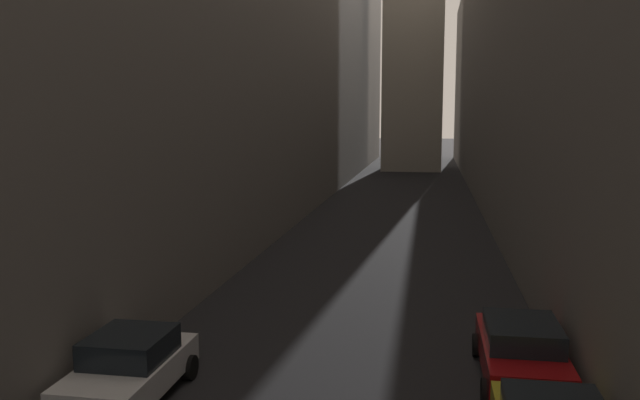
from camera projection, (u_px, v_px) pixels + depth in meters
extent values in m
plane|color=black|center=(396.00, 213.00, 42.02)|extent=(264.00, 264.00, 0.00)
cube|color=slate|center=(215.00, 26.00, 44.45)|extent=(14.32, 108.00, 24.83)
cube|color=slate|center=(576.00, 50.00, 40.75)|extent=(11.16, 108.00, 20.82)
cube|color=silver|center=(130.00, 374.00, 14.49)|extent=(1.82, 3.90, 0.64)
cube|color=black|center=(130.00, 346.00, 14.48)|extent=(1.67, 1.88, 0.59)
cylinder|color=black|center=(120.00, 362.00, 15.98)|extent=(0.22, 0.60, 0.60)
cylinder|color=black|center=(190.00, 367.00, 15.68)|extent=(0.22, 0.60, 0.60)
cube|color=maroon|center=(521.00, 355.00, 15.53)|extent=(1.83, 4.36, 0.67)
cube|color=black|center=(522.00, 333.00, 15.35)|extent=(1.68, 2.15, 0.53)
cylinder|color=black|center=(477.00, 345.00, 17.17)|extent=(0.22, 0.61, 0.61)
cylinder|color=black|center=(549.00, 349.00, 16.87)|extent=(0.22, 0.61, 0.61)
cylinder|color=black|center=(486.00, 392.00, 14.27)|extent=(0.22, 0.61, 0.61)
cylinder|color=black|center=(573.00, 398.00, 13.97)|extent=(0.22, 0.61, 0.61)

